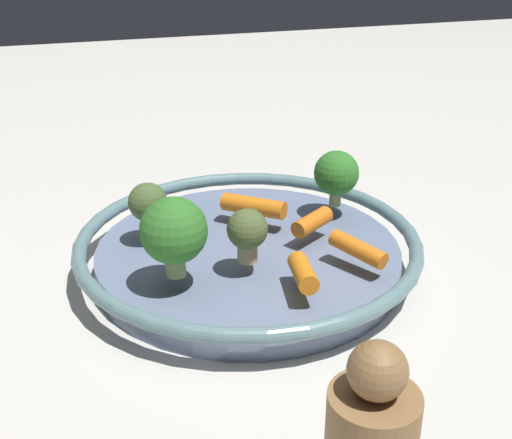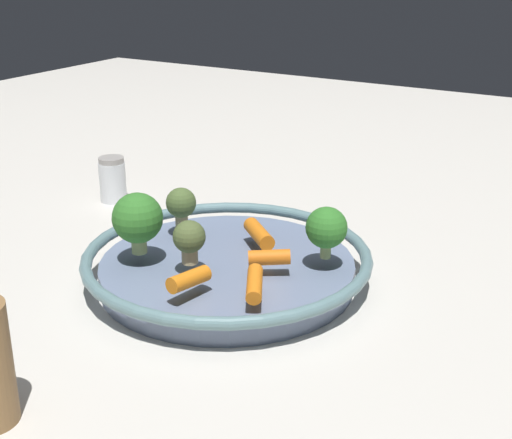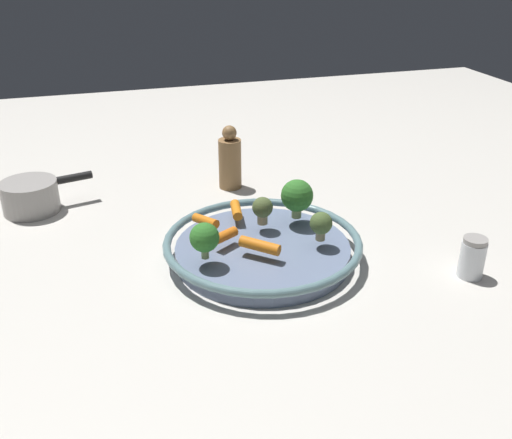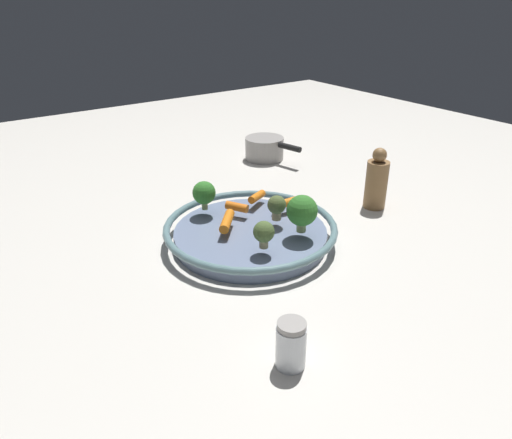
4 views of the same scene
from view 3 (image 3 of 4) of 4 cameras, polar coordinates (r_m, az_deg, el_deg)
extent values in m
plane|color=beige|center=(1.02, 0.64, -3.83)|extent=(2.56, 2.56, 0.00)
cylinder|color=slate|center=(1.01, 0.64, -3.15)|extent=(0.30, 0.30, 0.03)
torus|color=slate|center=(1.00, 0.65, -2.11)|extent=(0.34, 0.34, 0.01)
cylinder|color=orange|center=(1.08, -1.92, 0.93)|extent=(0.03, 0.05, 0.02)
cylinder|color=orange|center=(0.99, -2.99, -1.54)|extent=(0.05, 0.04, 0.02)
cylinder|color=orange|center=(1.04, -4.89, -0.13)|extent=(0.04, 0.06, 0.02)
cylinder|color=orange|center=(0.96, 0.36, -2.54)|extent=(0.06, 0.06, 0.02)
cylinder|color=#97A966|center=(1.07, 3.93, 0.67)|extent=(0.02, 0.02, 0.02)
sphere|color=#33752A|center=(1.06, 3.98, 2.33)|extent=(0.06, 0.06, 0.06)
cylinder|color=tan|center=(1.00, 6.23, -1.57)|extent=(0.02, 0.02, 0.01)
sphere|color=#4A6131|center=(0.99, 6.30, -0.35)|extent=(0.04, 0.04, 0.04)
cylinder|color=#96AA66|center=(0.94, -4.93, -3.27)|extent=(0.01, 0.01, 0.02)
sphere|color=#317729|center=(0.93, -5.00, -1.73)|extent=(0.05, 0.05, 0.05)
cylinder|color=tan|center=(1.04, 0.63, 0.01)|extent=(0.02, 0.02, 0.02)
sphere|color=#4E5E32|center=(1.03, 0.63, 1.19)|extent=(0.04, 0.04, 0.04)
cylinder|color=silver|center=(1.02, 20.12, -3.65)|extent=(0.04, 0.04, 0.06)
cylinder|color=#9E9993|center=(1.00, 20.43, -1.92)|extent=(0.04, 0.04, 0.01)
cylinder|color=olive|center=(1.29, -2.53, 5.39)|extent=(0.05, 0.05, 0.11)
sphere|color=olive|center=(1.26, -2.59, 8.36)|extent=(0.03, 0.03, 0.03)
cylinder|color=#9E9993|center=(1.26, -20.96, 2.09)|extent=(0.11, 0.11, 0.06)
cylinder|color=black|center=(1.27, -17.12, 3.89)|extent=(0.07, 0.03, 0.02)
camera|label=1|loc=(1.49, 0.20, 19.50)|focal=47.83mm
camera|label=2|loc=(1.51, -24.30, 19.05)|focal=51.05mm
camera|label=4|loc=(1.01, 53.58, 13.13)|focal=33.46mm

